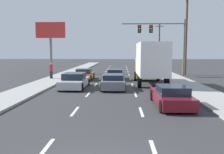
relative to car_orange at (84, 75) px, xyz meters
name	(u,v)px	position (x,y,z in m)	size (l,w,h in m)	color
ground_plane	(116,76)	(3.35, 4.21, -0.54)	(140.00, 140.00, 0.00)	#333335
sidewalk_right	(178,80)	(9.94, -0.79, -0.47)	(2.68, 80.00, 0.14)	#9E9E99
sidewalk_left	(53,80)	(-3.24, -0.79, -0.47)	(2.68, 80.00, 0.14)	#9E9E99
lane_markings	(115,79)	(3.35, 0.85, -0.54)	(3.54, 52.00, 0.01)	silver
car_orange	(84,75)	(0.00, 0.00, 0.00)	(1.88, 4.09, 1.20)	orange
car_silver	(75,81)	(0.11, -6.15, 0.05)	(2.04, 4.58, 1.28)	#B7BABF
car_black	(115,75)	(3.35, 0.14, -0.01)	(1.84, 4.13, 1.15)	black
car_gray	(113,82)	(3.36, -6.32, 0.03)	(2.03, 4.59, 1.21)	slate
box_truck	(151,62)	(6.73, -3.73, 1.59)	(2.65, 7.68, 3.83)	white
car_maroon	(171,96)	(6.84, -12.74, 0.00)	(1.93, 4.34, 1.18)	maroon
traffic_signal_mast	(159,34)	(8.68, 4.76, 4.71)	(7.91, 0.69, 7.05)	#595B56
utility_pole_mid	(186,34)	(12.47, 6.20, 4.81)	(1.80, 0.28, 10.42)	brown
utility_pole_far	(159,44)	(11.78, 24.46, 4.00)	(1.80, 0.28, 8.81)	brown
roadside_billboard	(51,37)	(-6.06, 8.42, 4.63)	(4.22, 0.36, 7.21)	slate
pedestrian_near_corner	(51,71)	(-3.62, -0.11, 0.44)	(0.38, 0.38, 1.69)	#1E233F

